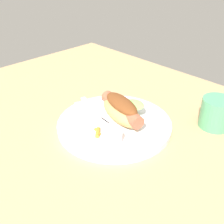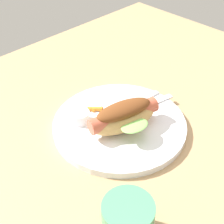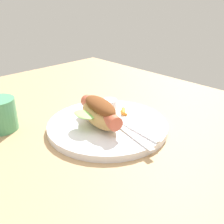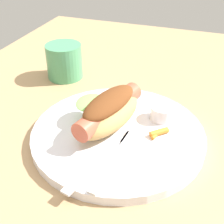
# 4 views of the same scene
# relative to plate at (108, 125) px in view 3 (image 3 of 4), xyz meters

# --- Properties ---
(ground_plane) EXTENTS (1.20, 0.90, 0.02)m
(ground_plane) POSITION_rel_plate_xyz_m (-0.01, 0.02, -0.02)
(ground_plane) COLOR tan
(plate) EXTENTS (0.29, 0.29, 0.02)m
(plate) POSITION_rel_plate_xyz_m (0.00, 0.00, 0.00)
(plate) COLOR white
(plate) RESTS_ON ground_plane
(hot_dog) EXTENTS (0.16, 0.11, 0.06)m
(hot_dog) POSITION_rel_plate_xyz_m (-0.01, -0.02, 0.04)
(hot_dog) COLOR tan
(hot_dog) RESTS_ON plate
(sauce_ramekin) EXTENTS (0.04, 0.04, 0.03)m
(sauce_ramekin) POSITION_rel_plate_xyz_m (-0.06, 0.06, 0.02)
(sauce_ramekin) COLOR white
(sauce_ramekin) RESTS_ON plate
(fork) EXTENTS (0.14, 0.03, 0.00)m
(fork) POSITION_rel_plate_xyz_m (0.08, 0.01, 0.01)
(fork) COLOR silver
(fork) RESTS_ON plate
(knife) EXTENTS (0.14, 0.05, 0.00)m
(knife) POSITION_rel_plate_xyz_m (0.09, -0.01, 0.01)
(knife) COLOR silver
(knife) RESTS_ON plate
(carrot_garnish) EXTENTS (0.04, 0.03, 0.01)m
(carrot_garnish) POSITION_rel_plate_xyz_m (-0.01, 0.07, 0.01)
(carrot_garnish) COLOR orange
(carrot_garnish) RESTS_ON plate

